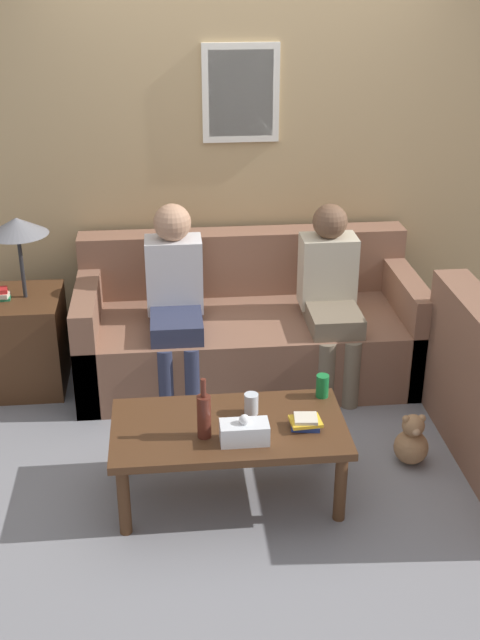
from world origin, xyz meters
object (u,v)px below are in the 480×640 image
object	(u,v)px
coffee_table	(229,434)
wine_bottle	(204,415)
person_right	(331,291)
couch_main	(248,329)
drinking_glass	(251,404)
teddy_bear	(412,442)
person_left	(175,294)

from	to	relation	value
coffee_table	wine_bottle	world-z (taller)	wine_bottle
coffee_table	person_right	distance (m)	1.35
couch_main	wine_bottle	distance (m)	1.44
wine_bottle	drinking_glass	bearing A→B (deg)	37.09
couch_main	teddy_bear	distance (m)	1.36
drinking_glass	wine_bottle	bearing A→B (deg)	-142.91
couch_main	person_left	size ratio (longest dim) A/B	1.84
drinking_glass	person_right	bearing A→B (deg)	59.27
couch_main	person_right	world-z (taller)	person_right
wine_bottle	person_left	size ratio (longest dim) A/B	0.27
person_left	drinking_glass	bearing A→B (deg)	-71.40
couch_main	person_left	world-z (taller)	person_left
person_left	person_right	xyz separation A→B (m)	(0.95, -0.02, -0.02)
coffee_table	teddy_bear	bearing A→B (deg)	10.40
person_right	teddy_bear	bearing A→B (deg)	-73.51
couch_main	teddy_bear	bearing A→B (deg)	-55.53
coffee_table	person_right	bearing A→B (deg)	56.96
couch_main	teddy_bear	size ratio (longest dim) A/B	7.28
wine_bottle	teddy_bear	size ratio (longest dim) A/B	1.07
couch_main	drinking_glass	xyz separation A→B (m)	(-0.11, -1.19, 0.17)
wine_bottle	drinking_glass	distance (m)	0.31
wine_bottle	drinking_glass	world-z (taller)	wine_bottle
coffee_table	wine_bottle	xyz separation A→B (m)	(-0.12, -0.09, 0.17)
couch_main	person_left	distance (m)	0.59
wine_bottle	person_left	bearing A→B (deg)	94.76
drinking_glass	couch_main	bearing A→B (deg)	84.66
person_left	wine_bottle	bearing A→B (deg)	-85.24
drinking_glass	person_right	size ratio (longest dim) A/B	0.10
coffee_table	person_left	world-z (taller)	person_left
coffee_table	person_right	xyz separation A→B (m)	(0.72, 1.11, 0.26)
coffee_table	person_left	distance (m)	1.18
couch_main	teddy_bear	world-z (taller)	couch_main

